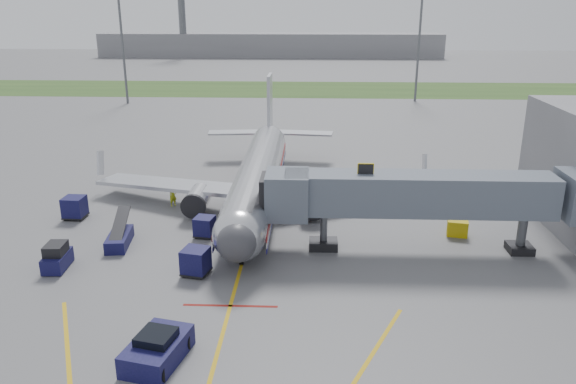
{
  "coord_description": "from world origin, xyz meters",
  "views": [
    {
      "loc": [
        4.96,
        -34.97,
        18.08
      ],
      "look_at": [
        3.08,
        9.1,
        3.2
      ],
      "focal_mm": 35.0,
      "sensor_mm": 36.0,
      "label": 1
    }
  ],
  "objects_px": {
    "pushback_tug": "(157,349)",
    "belt_loader": "(119,238)",
    "ramp_worker": "(173,196)",
    "baggage_tug": "(57,258)",
    "airliner": "(258,176)"
  },
  "relations": [
    {
      "from": "baggage_tug",
      "to": "belt_loader",
      "type": "height_order",
      "value": "belt_loader"
    },
    {
      "from": "ramp_worker",
      "to": "belt_loader",
      "type": "bearing_deg",
      "value": -142.17
    },
    {
      "from": "airliner",
      "to": "belt_loader",
      "type": "height_order",
      "value": "airliner"
    },
    {
      "from": "pushback_tug",
      "to": "belt_loader",
      "type": "height_order",
      "value": "belt_loader"
    },
    {
      "from": "belt_loader",
      "to": "ramp_worker",
      "type": "xyz_separation_m",
      "value": [
        2.1,
        9.09,
        0.42
      ]
    },
    {
      "from": "airliner",
      "to": "pushback_tug",
      "type": "xyz_separation_m",
      "value": [
        -3.05,
        -25.08,
        -1.94
      ]
    },
    {
      "from": "pushback_tug",
      "to": "airliner",
      "type": "bearing_deg",
      "value": 83.07
    },
    {
      "from": "belt_loader",
      "to": "pushback_tug",
      "type": "bearing_deg",
      "value": -64.85
    },
    {
      "from": "pushback_tug",
      "to": "baggage_tug",
      "type": "xyz_separation_m",
      "value": [
        -10.05,
        10.55,
        0.14
      ]
    },
    {
      "from": "baggage_tug",
      "to": "belt_loader",
      "type": "relative_size",
      "value": 0.58
    },
    {
      "from": "baggage_tug",
      "to": "ramp_worker",
      "type": "bearing_deg",
      "value": 68.77
    },
    {
      "from": "baggage_tug",
      "to": "pushback_tug",
      "type": "bearing_deg",
      "value": -46.39
    },
    {
      "from": "pushback_tug",
      "to": "belt_loader",
      "type": "distance_m",
      "value": 16.38
    },
    {
      "from": "pushback_tug",
      "to": "belt_loader",
      "type": "relative_size",
      "value": 0.94
    },
    {
      "from": "baggage_tug",
      "to": "belt_loader",
      "type": "bearing_deg",
      "value": 54.11
    }
  ]
}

